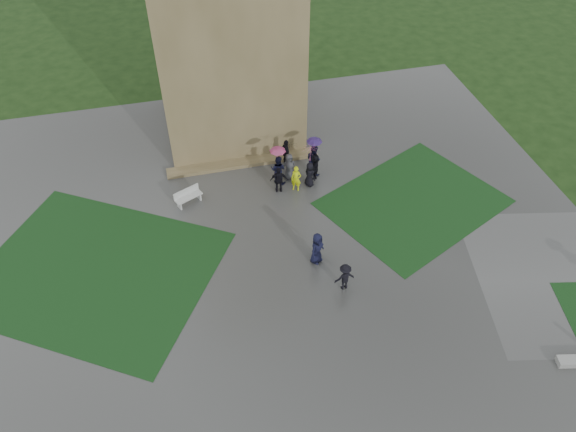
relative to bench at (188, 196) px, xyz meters
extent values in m
plane|color=black|center=(3.53, -7.94, -0.48)|extent=(120.00, 120.00, 0.00)
cube|color=#363633|center=(3.53, -5.94, -0.47)|extent=(34.00, 34.00, 0.02)
cube|color=black|center=(-4.97, -3.94, -0.46)|extent=(14.10, 13.46, 0.01)
cube|color=black|center=(12.03, -2.94, -0.46)|extent=(11.12, 10.15, 0.01)
cube|color=brown|center=(3.53, 2.66, -0.35)|extent=(9.00, 0.80, 0.22)
cube|color=beige|center=(0.03, -0.06, -0.01)|extent=(1.60, 1.07, 0.06)
cube|color=beige|center=(-0.53, -0.32, -0.24)|extent=(0.25, 0.41, 0.43)
cube|color=beige|center=(0.59, 0.20, -0.24)|extent=(0.25, 0.41, 0.43)
cube|color=beige|center=(-0.07, 0.14, 0.23)|extent=(1.43, 0.70, 0.41)
imported|color=black|center=(7.33, 0.52, 0.32)|extent=(1.01, 1.54, 1.56)
imported|color=black|center=(7.37, 0.92, 0.50)|extent=(0.90, 1.07, 1.92)
imported|color=black|center=(6.01, 2.02, 0.41)|extent=(0.70, 1.08, 1.74)
imported|color=#3E3F43|center=(5.87, 0.75, 0.38)|extent=(0.84, 0.58, 1.68)
imported|color=black|center=(5.18, 0.55, 0.44)|extent=(1.01, 0.89, 1.81)
imported|color=black|center=(5.05, -0.23, 0.36)|extent=(1.04, 0.69, 1.64)
imported|color=#C8DE0D|center=(6.01, -0.32, 0.32)|extent=(0.68, 0.59, 1.56)
imported|color=black|center=(6.85, -0.11, 0.30)|extent=(0.78, 0.89, 1.53)
imported|color=pink|center=(5.18, 0.55, 1.61)|extent=(0.86, 0.86, 0.75)
imported|color=#5B399D|center=(7.37, 0.92, 1.61)|extent=(0.85, 0.85, 0.75)
imported|color=black|center=(5.87, 0.75, 1.55)|extent=(0.97, 0.97, 0.89)
imported|color=pink|center=(6.85, -0.11, 1.73)|extent=(1.06, 1.06, 0.97)
imported|color=black|center=(5.64, -5.82, 0.43)|extent=(1.05, 1.03, 1.79)
imported|color=black|center=(6.43, -7.76, 0.29)|extent=(1.02, 0.60, 1.51)
camera|label=1|loc=(-0.19, -23.63, 20.20)|focal=35.00mm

